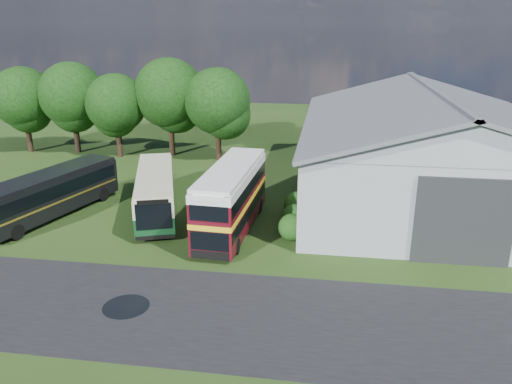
% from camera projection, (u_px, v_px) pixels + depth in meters
% --- Properties ---
extents(ground, '(120.00, 120.00, 0.00)m').
position_uv_depth(ground, '(176.00, 279.00, 26.11)').
color(ground, '#1C3511').
rests_on(ground, ground).
extents(asphalt_road, '(60.00, 8.00, 0.02)m').
position_uv_depth(asphalt_road, '(219.00, 315.00, 22.88)').
color(asphalt_road, black).
rests_on(asphalt_road, ground).
extents(puddle, '(2.20, 2.20, 0.01)m').
position_uv_depth(puddle, '(126.00, 307.00, 23.51)').
color(puddle, black).
rests_on(puddle, ground).
extents(storage_shed, '(18.80, 24.80, 8.15)m').
position_uv_depth(storage_shed, '(428.00, 142.00, 37.62)').
color(storage_shed, gray).
rests_on(storage_shed, ground).
extents(tree_far_left, '(6.12, 6.12, 8.64)m').
position_uv_depth(tree_far_left, '(23.00, 98.00, 50.01)').
color(tree_far_left, black).
rests_on(tree_far_left, ground).
extents(tree_left_a, '(6.46, 6.46, 9.12)m').
position_uv_depth(tree_left_a, '(72.00, 95.00, 49.68)').
color(tree_left_a, black).
rests_on(tree_left_a, ground).
extents(tree_left_b, '(5.78, 5.78, 8.16)m').
position_uv_depth(tree_left_b, '(116.00, 104.00, 48.24)').
color(tree_left_b, black).
rests_on(tree_left_b, ground).
extents(tree_mid, '(6.80, 6.80, 9.60)m').
position_uv_depth(tree_mid, '(169.00, 93.00, 48.45)').
color(tree_mid, black).
rests_on(tree_mid, ground).
extents(tree_right_a, '(6.26, 6.26, 8.83)m').
position_uv_depth(tree_right_a, '(217.00, 101.00, 46.97)').
color(tree_right_a, black).
rests_on(tree_right_a, ground).
extents(shrub_front, '(1.70, 1.70, 1.70)m').
position_uv_depth(shrub_front, '(292.00, 239.00, 30.94)').
color(shrub_front, '#194714').
rests_on(shrub_front, ground).
extents(shrub_mid, '(1.60, 1.60, 1.60)m').
position_uv_depth(shrub_mid, '(294.00, 226.00, 32.81)').
color(shrub_mid, '#194714').
rests_on(shrub_mid, ground).
extents(shrub_back, '(1.80, 1.80, 1.80)m').
position_uv_depth(shrub_back, '(296.00, 215.00, 34.68)').
color(shrub_back, '#194714').
rests_on(shrub_back, ground).
extents(bus_green_single, '(5.75, 10.97, 2.96)m').
position_uv_depth(bus_green_single, '(155.00, 191.00, 34.66)').
color(bus_green_single, black).
rests_on(bus_green_single, ground).
extents(bus_maroon_double, '(3.05, 10.03, 4.26)m').
position_uv_depth(bus_maroon_double, '(232.00, 199.00, 31.56)').
color(bus_maroon_double, black).
rests_on(bus_maroon_double, ground).
extents(bus_dark_single, '(5.55, 11.33, 3.05)m').
position_uv_depth(bus_dark_single, '(50.00, 194.00, 34.09)').
color(bus_dark_single, black).
rests_on(bus_dark_single, ground).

